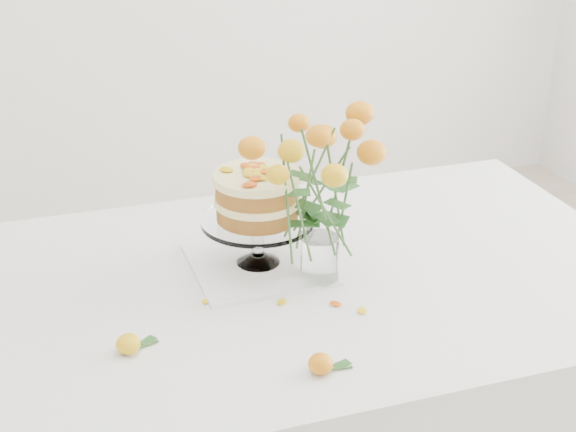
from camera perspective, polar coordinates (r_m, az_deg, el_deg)
name	(u,v)px	position (r m, az deg, el deg)	size (l,w,h in m)	color
table	(320,303)	(1.77, 2.30, -6.20)	(1.43, 0.93, 0.76)	tan
napkin	(258,264)	(1.74, -2.13, -3.41)	(0.28, 0.28, 0.01)	white
cake_stand	(257,201)	(1.68, -2.21, 1.08)	(0.24, 0.24, 0.22)	white
rose_vase	(321,175)	(1.58, 2.34, 2.92)	(0.34, 0.34, 0.41)	white
loose_rose_near	(128,344)	(1.49, -11.28, -8.91)	(0.08, 0.04, 0.04)	yellow
loose_rose_far	(321,364)	(1.41, 2.35, -10.47)	(0.08, 0.04, 0.04)	orange
stray_petal_a	(282,302)	(1.61, -0.45, -6.13)	(0.03, 0.02, 0.00)	#E5B80E
stray_petal_b	(336,304)	(1.61, 3.41, -6.26)	(0.03, 0.02, 0.00)	#E5B80E
stray_petal_c	(362,311)	(1.59, 5.29, -6.73)	(0.03, 0.02, 0.00)	#E5B80E
stray_petal_d	(208,301)	(1.62, -5.74, -6.02)	(0.03, 0.02, 0.00)	#E5B80E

